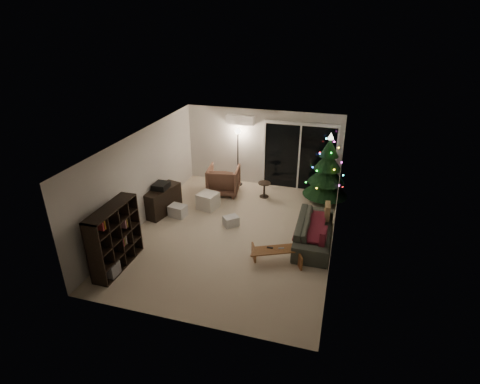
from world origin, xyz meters
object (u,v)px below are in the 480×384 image
at_px(sofa, 314,231).
at_px(coffee_table, 276,255).
at_px(media_cabinet, 162,201).
at_px(bookshelf, 108,236).
at_px(christmas_tree, 327,169).
at_px(armchair, 224,180).

bearing_deg(sofa, coffee_table, 145.39).
distance_m(media_cabinet, sofa, 4.32).
bearing_deg(media_cabinet, coffee_table, -9.60).
distance_m(bookshelf, christmas_tree, 6.31).
relative_size(bookshelf, media_cabinet, 1.23).
xyz_separation_m(media_cabinet, sofa, (4.30, -0.37, -0.06)).
xyz_separation_m(sofa, christmas_tree, (0.08, 2.34, 0.76)).
bearing_deg(christmas_tree, coffee_table, -103.32).
bearing_deg(sofa, christmas_tree, -2.58).
distance_m(media_cabinet, armchair, 2.13).
height_order(armchair, coffee_table, armchair).
relative_size(armchair, sofa, 0.45).
distance_m(armchair, sofa, 3.69).
bearing_deg(bookshelf, sofa, 50.81).
bearing_deg(media_cabinet, armchair, 66.33).
height_order(media_cabinet, christmas_tree, christmas_tree).
distance_m(armchair, christmas_tree, 3.19).
xyz_separation_m(media_cabinet, armchair, (1.26, 1.72, 0.06)).
bearing_deg(armchair, media_cabinet, 46.14).
bearing_deg(christmas_tree, sofa, -91.94).
bearing_deg(coffee_table, armchair, 101.14).
distance_m(coffee_table, christmas_tree, 3.63).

